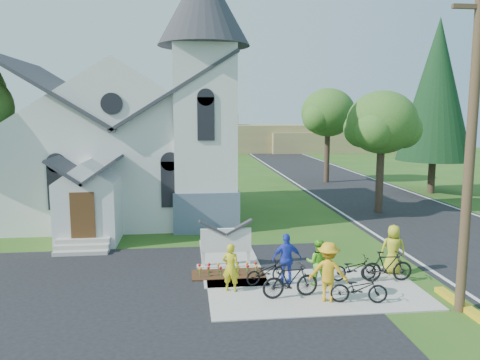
{
  "coord_description": "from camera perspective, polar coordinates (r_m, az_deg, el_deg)",
  "views": [
    {
      "loc": [
        -2.6,
        -13.76,
        5.77
      ],
      "look_at": [
        -0.46,
        5.0,
        3.06
      ],
      "focal_mm": 35.0,
      "sensor_mm": 36.0,
      "label": 1
    }
  ],
  "objects": [
    {
      "name": "ground",
      "position": [
        15.15,
        4.01,
        -14.25
      ],
      "size": [
        120.0,
        120.0,
        0.0
      ],
      "primitive_type": "plane",
      "color": "#285317",
      "rests_on": "ground"
    },
    {
      "name": "parking_lot",
      "position": [
        13.82,
        -25.61,
        -17.32
      ],
      "size": [
        20.0,
        16.0,
        0.02
      ],
      "primitive_type": "cube",
      "color": "black",
      "rests_on": "ground"
    },
    {
      "name": "road",
      "position": [
        31.93,
        16.89,
        -2.59
      ],
      "size": [
        8.0,
        90.0,
        0.02
      ],
      "primitive_type": "cube",
      "color": "black",
      "rests_on": "ground"
    },
    {
      "name": "sidewalk",
      "position": [
        15.92,
        9.13,
        -13.11
      ],
      "size": [
        7.0,
        4.0,
        0.05
      ],
      "primitive_type": "cube",
      "color": "#9F9B90",
      "rests_on": "ground"
    },
    {
      "name": "church",
      "position": [
        26.41,
        -12.84,
        6.82
      ],
      "size": [
        12.35,
        12.0,
        13.0
      ],
      "color": "silver",
      "rests_on": "ground"
    },
    {
      "name": "church_sign",
      "position": [
        17.67,
        -1.73,
        -7.42
      ],
      "size": [
        2.2,
        0.4,
        1.7
      ],
      "color": "#9F9B90",
      "rests_on": "ground"
    },
    {
      "name": "flower_bed",
      "position": [
        17.11,
        -1.46,
        -11.42
      ],
      "size": [
        2.6,
        1.1,
        0.07
      ],
      "primitive_type": "cube",
      "color": "#351D0E",
      "rests_on": "ground"
    },
    {
      "name": "utility_pole",
      "position": [
        14.63,
        26.64,
        5.86
      ],
      "size": [
        3.45,
        0.28,
        10.0
      ],
      "color": "#483124",
      "rests_on": "ground"
    },
    {
      "name": "tree_road_near",
      "position": [
        28.06,
        16.93,
        6.66
      ],
      "size": [
        4.0,
        4.0,
        7.05
      ],
      "color": "#35251C",
      "rests_on": "ground"
    },
    {
      "name": "tree_road_mid",
      "position": [
        39.51,
        10.69,
        8.04
      ],
      "size": [
        4.4,
        4.4,
        7.8
      ],
      "color": "#35251C",
      "rests_on": "ground"
    },
    {
      "name": "conifer",
      "position": [
        36.35,
        22.84,
        10.08
      ],
      "size": [
        5.2,
        5.2,
        12.4
      ],
      "color": "#35251C",
      "rests_on": "ground"
    },
    {
      "name": "distant_hills",
      "position": [
        70.44,
        -1.64,
        5.23
      ],
      "size": [
        61.0,
        10.0,
        5.6
      ],
      "color": "olive",
      "rests_on": "ground"
    },
    {
      "name": "cyclist_0",
      "position": [
        15.33,
        -1.13,
        -10.6
      ],
      "size": [
        0.68,
        0.57,
        1.58
      ],
      "primitive_type": "imported",
      "rotation": [
        0.0,
        0.0,
        2.75
      ],
      "color": "gold",
      "rests_on": "sidewalk"
    },
    {
      "name": "bike_0",
      "position": [
        16.15,
        3.2,
        -11.09
      ],
      "size": [
        1.61,
        1.06,
        0.8
      ],
      "primitive_type": "imported",
      "rotation": [
        0.0,
        0.0,
        1.95
      ],
      "color": "black",
      "rests_on": "sidewalk"
    },
    {
      "name": "cyclist_1",
      "position": [
        16.06,
        9.44,
        -9.87
      ],
      "size": [
        0.9,
        0.78,
        1.56
      ],
      "primitive_type": "imported",
      "rotation": [
        0.0,
        0.0,
        2.85
      ],
      "color": "#58C124",
      "rests_on": "sidewalk"
    },
    {
      "name": "bike_1",
      "position": [
        14.98,
        6.16,
        -12.1
      ],
      "size": [
        1.86,
        0.73,
        1.09
      ],
      "primitive_type": "imported",
      "rotation": [
        0.0,
        0.0,
        1.69
      ],
      "color": "black",
      "rests_on": "sidewalk"
    },
    {
      "name": "cyclist_2",
      "position": [
        15.98,
        5.71,
        -9.56
      ],
      "size": [
        1.03,
        0.45,
        1.74
      ],
      "primitive_type": "imported",
      "rotation": [
        0.0,
        0.0,
        3.17
      ],
      "color": "#273BC3",
      "rests_on": "sidewalk"
    },
    {
      "name": "bike_2",
      "position": [
        14.99,
        14.28,
        -12.68
      ],
      "size": [
        1.8,
        0.86,
        0.91
      ],
      "primitive_type": "imported",
      "rotation": [
        0.0,
        0.0,
        1.41
      ],
      "color": "black",
      "rests_on": "sidewalk"
    },
    {
      "name": "cyclist_3",
      "position": [
        14.78,
        10.72,
        -10.93
      ],
      "size": [
        1.36,
        1.06,
        1.84
      ],
      "primitive_type": "imported",
      "rotation": [
        0.0,
        0.0,
        2.78
      ],
      "color": "gold",
      "rests_on": "sidewalk"
    },
    {
      "name": "bike_3",
      "position": [
        17.0,
        17.5,
        -10.0
      ],
      "size": [
        1.78,
        0.52,
        1.06
      ],
      "primitive_type": "imported",
      "rotation": [
        0.0,
        0.0,
        1.56
      ],
      "color": "black",
      "rests_on": "sidewalk"
    },
    {
      "name": "cyclist_4",
      "position": [
        17.81,
        18.17,
        -8.01
      ],
      "size": [
        0.99,
        0.78,
        1.77
      ],
      "primitive_type": "imported",
      "rotation": [
        0.0,
        0.0,
        2.86
      ],
      "color": "gold",
      "rests_on": "sidewalk"
    },
    {
      "name": "bike_4",
      "position": [
        16.81,
        13.65,
        -10.44
      ],
      "size": [
        1.62,
        0.58,
        0.85
      ],
      "primitive_type": "imported",
      "rotation": [
        0.0,
        0.0,
        1.56
      ],
      "color": "black",
      "rests_on": "sidewalk"
    }
  ]
}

